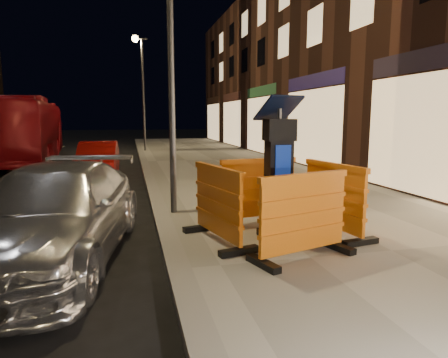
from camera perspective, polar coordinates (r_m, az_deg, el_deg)
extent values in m
plane|color=black|center=(5.17, -6.30, -14.17)|extent=(120.00, 120.00, 0.00)
cube|color=gray|center=(6.22, 22.77, -10.05)|extent=(6.00, 60.00, 0.15)
cube|color=slate|center=(5.14, -6.32, -13.40)|extent=(0.30, 60.00, 0.15)
cube|color=black|center=(6.16, 7.78, 0.94)|extent=(0.77, 0.77, 2.05)
cube|color=orange|center=(5.39, 11.30, -5.22)|extent=(1.58, 1.01, 1.15)
cube|color=orange|center=(7.12, 4.97, -1.64)|extent=(1.55, 0.83, 1.15)
cube|color=orange|center=(5.97, -0.88, -3.66)|extent=(0.95, 1.57, 1.15)
cube|color=orange|center=(6.63, 15.39, -2.71)|extent=(0.86, 1.55, 1.15)
imported|color=silver|center=(6.29, -22.81, -10.57)|extent=(2.57, 4.83, 1.33)
imported|color=maroon|center=(14.41, -17.41, 0.43)|extent=(1.30, 3.59, 1.18)
imported|color=maroon|center=(19.86, -26.37, 2.13)|extent=(3.27, 10.38, 2.84)
cylinder|color=#3F3F44|center=(7.85, -7.60, 17.09)|extent=(0.12, 0.12, 6.00)
cylinder|color=#3F3F44|center=(22.77, -11.44, 11.57)|extent=(0.12, 0.12, 6.00)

